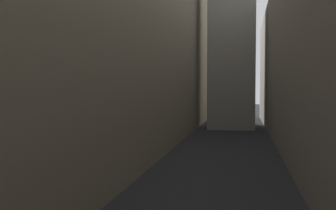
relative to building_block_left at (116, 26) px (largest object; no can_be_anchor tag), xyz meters
name	(u,v)px	position (x,y,z in m)	size (l,w,h in m)	color
ground_plane	(221,160)	(10.56, -2.00, -12.72)	(264.00, 264.00, 0.00)	#232326
building_block_left	(116,26)	(0.00, 0.00, 0.00)	(10.11, 108.00, 25.44)	gray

